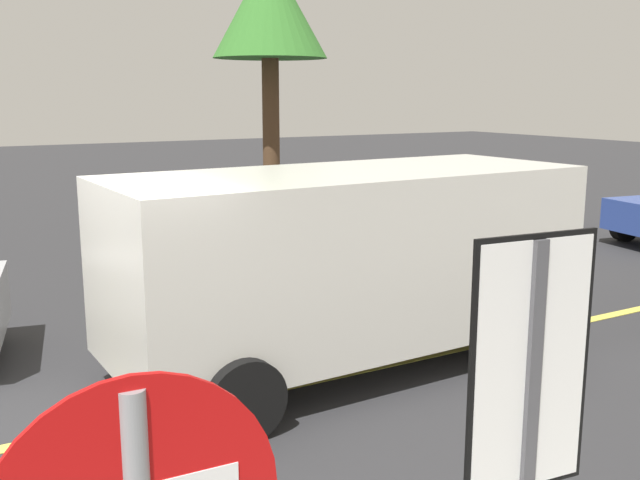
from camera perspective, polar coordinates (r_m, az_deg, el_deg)
The scene contains 5 objects.
ground_plane at distance 7.15m, azimuth -18.22°, elevation -14.10°, with size 80.00×80.00×0.00m, color #2D2D30.
lane_marking_centre at distance 8.19m, azimuth 3.08°, elevation -10.15°, with size 28.00×0.16×0.01m, color #E0D14C.
speed_limit_sign at distance 2.92m, azimuth 15.80°, elevation -14.25°, with size 0.54×0.07×2.52m.
white_van at distance 7.95m, azimuth 2.04°, elevation -1.29°, with size 5.26×2.39×2.20m.
tree_left_verge at distance 16.05m, azimuth -3.97°, elevation 17.43°, with size 2.43×2.43×5.91m.
Camera 1 is at (-1.16, -6.39, 3.00)m, focal length 40.97 mm.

